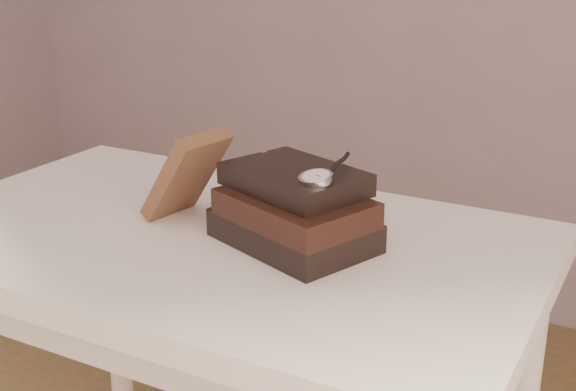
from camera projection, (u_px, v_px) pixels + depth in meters
The scene contains 5 objects.
table at pixel (218, 285), 1.21m from camera, with size 1.00×0.60×0.75m.
book_stack at pixel (295, 210), 1.11m from camera, with size 0.27×0.23×0.12m.
journal at pixel (186, 175), 1.20m from camera, with size 0.02×0.10×0.17m, color #492C1C.
pocket_watch at pixel (319, 176), 1.05m from camera, with size 0.06×0.15×0.02m.
eyeglasses at pixel (297, 179), 1.22m from camera, with size 0.13×0.14×0.05m.
Camera 1 is at (0.62, -0.56, 1.19)m, focal length 47.16 mm.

